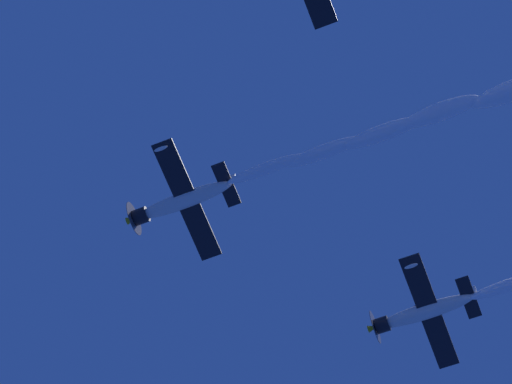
% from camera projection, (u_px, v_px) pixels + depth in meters
% --- Properties ---
extents(airplane_lead, '(8.63, 9.58, 2.88)m').
position_uv_depth(airplane_lead, '(181.00, 201.00, 78.19)').
color(airplane_lead, silver).
extents(airplane_right_wingman, '(8.64, 9.56, 2.95)m').
position_uv_depth(airplane_right_wingman, '(423.00, 312.00, 80.48)').
color(airplane_right_wingman, silver).
extents(smoke_trail_lead, '(31.44, 10.14, 2.01)m').
position_uv_depth(smoke_trail_lead, '(493.00, 93.00, 74.06)').
color(smoke_trail_lead, white).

